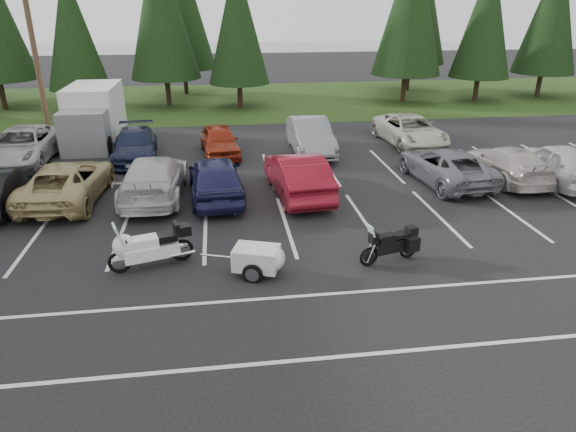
# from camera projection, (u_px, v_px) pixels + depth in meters

# --- Properties ---
(ground) EXTENTS (120.00, 120.00, 0.00)m
(ground) POSITION_uv_depth(u_px,v_px,m) (275.00, 239.00, 16.31)
(ground) COLOR black
(ground) RESTS_ON ground
(grass_strip) EXTENTS (80.00, 16.00, 0.01)m
(grass_strip) POSITION_uv_depth(u_px,v_px,m) (239.00, 101.00, 38.19)
(grass_strip) COLOR #1D3410
(grass_strip) RESTS_ON ground
(lake_water) EXTENTS (70.00, 50.00, 0.02)m
(lake_water) POSITION_uv_depth(u_px,v_px,m) (258.00, 57.00, 66.95)
(lake_water) COLOR slate
(lake_water) RESTS_ON ground
(utility_pole) EXTENTS (1.60, 0.26, 9.00)m
(utility_pole) POSITION_uv_depth(u_px,v_px,m) (35.00, 52.00, 24.17)
(utility_pole) COLOR #473321
(utility_pole) RESTS_ON ground
(box_truck) EXTENTS (2.40, 5.60, 2.90)m
(box_truck) POSITION_uv_depth(u_px,v_px,m) (91.00, 117.00, 26.15)
(box_truck) COLOR silver
(box_truck) RESTS_ON ground
(stall_markings) EXTENTS (32.00, 16.00, 0.01)m
(stall_markings) POSITION_uv_depth(u_px,v_px,m) (268.00, 214.00, 18.14)
(stall_markings) COLOR silver
(stall_markings) RESTS_ON ground
(conifer_3) EXTENTS (3.87, 3.87, 9.02)m
(conifer_3) POSITION_uv_depth(u_px,v_px,m) (72.00, 29.00, 32.45)
(conifer_3) COLOR #332316
(conifer_3) RESTS_ON ground
(conifer_4) EXTENTS (4.80, 4.80, 11.17)m
(conifer_4) POSITION_uv_depth(u_px,v_px,m) (160.00, 7.00, 34.01)
(conifer_4) COLOR #332316
(conifer_4) RESTS_ON ground
(conifer_5) EXTENTS (4.14, 4.14, 9.63)m
(conifer_5) POSITION_uv_depth(u_px,v_px,m) (237.00, 21.00, 33.80)
(conifer_5) COLOR #332316
(conifer_5) RESTS_ON ground
(conifer_6) EXTENTS (4.93, 4.93, 11.48)m
(conifer_6) POSITION_uv_depth(u_px,v_px,m) (411.00, 3.00, 35.32)
(conifer_6) COLOR #332316
(conifer_6) RESTS_ON ground
(conifer_7) EXTENTS (4.27, 4.27, 9.94)m
(conifer_7) POSITION_uv_depth(u_px,v_px,m) (486.00, 17.00, 36.09)
(conifer_7) COLOR #332316
(conifer_7) RESTS_ON ground
(conifer_8) EXTENTS (4.53, 4.53, 10.56)m
(conifer_8) POSITION_uv_depth(u_px,v_px,m) (553.00, 11.00, 37.36)
(conifer_8) COLOR #332316
(conifer_8) RESTS_ON ground
(conifer_back_b) EXTENTS (4.97, 4.97, 11.58)m
(conifer_back_b) POSITION_uv_depth(u_px,v_px,m) (179.00, 2.00, 38.23)
(conifer_back_b) COLOR #332316
(conifer_back_b) RESTS_ON ground
(car_near_2) EXTENTS (2.82, 5.55, 1.50)m
(car_near_2) POSITION_uv_depth(u_px,v_px,m) (67.00, 182.00, 19.10)
(car_near_2) COLOR tan
(car_near_2) RESTS_ON ground
(car_near_3) EXTENTS (2.38, 5.53, 1.59)m
(car_near_3) POSITION_uv_depth(u_px,v_px,m) (154.00, 177.00, 19.42)
(car_near_3) COLOR silver
(car_near_3) RESTS_ON ground
(car_near_4) EXTENTS (2.27, 4.96, 1.65)m
(car_near_4) POSITION_uv_depth(u_px,v_px,m) (216.00, 178.00, 19.30)
(car_near_4) COLOR #1C1E48
(car_near_4) RESTS_ON ground
(car_near_5) EXTENTS (2.18, 5.16, 1.66)m
(car_near_5) POSITION_uv_depth(u_px,v_px,m) (297.00, 175.00, 19.61)
(car_near_5) COLOR maroon
(car_near_5) RESTS_ON ground
(car_near_6) EXTENTS (2.87, 5.33, 1.42)m
(car_near_6) POSITION_uv_depth(u_px,v_px,m) (445.00, 166.00, 21.05)
(car_near_6) COLOR slate
(car_near_6) RESTS_ON ground
(car_near_7) EXTENTS (2.03, 4.87, 1.41)m
(car_near_7) POSITION_uv_depth(u_px,v_px,m) (507.00, 164.00, 21.33)
(car_near_7) COLOR beige
(car_near_7) RESTS_ON ground
(car_near_8) EXTENTS (2.33, 4.97, 1.65)m
(car_near_8) POSITION_uv_depth(u_px,v_px,m) (559.00, 163.00, 21.00)
(car_near_8) COLOR silver
(car_near_8) RESTS_ON ground
(car_far_0) EXTENTS (2.63, 5.63, 1.56)m
(car_far_0) POSITION_uv_depth(u_px,v_px,m) (23.00, 146.00, 23.66)
(car_far_0) COLOR #B8B8B6
(car_far_0) RESTS_ON ground
(car_far_1) EXTENTS (2.35, 4.96, 1.40)m
(car_far_1) POSITION_uv_depth(u_px,v_px,m) (135.00, 145.00, 24.08)
(car_far_1) COLOR #161C38
(car_far_1) RESTS_ON ground
(car_far_2) EXTENTS (2.08, 4.29, 1.41)m
(car_far_2) POSITION_uv_depth(u_px,v_px,m) (220.00, 141.00, 24.75)
(car_far_2) COLOR maroon
(car_far_2) RESTS_ON ground
(car_far_3) EXTENTS (1.80, 5.03, 1.65)m
(car_far_3) POSITION_uv_depth(u_px,v_px,m) (310.00, 136.00, 25.09)
(car_far_3) COLOR slate
(car_far_3) RESTS_ON ground
(car_far_4) EXTENTS (2.88, 5.51, 1.48)m
(car_far_4) POSITION_uv_depth(u_px,v_px,m) (410.00, 130.00, 26.54)
(car_far_4) COLOR beige
(car_far_4) RESTS_ON ground
(touring_motorcycle) EXTENTS (2.77, 1.55, 1.47)m
(touring_motorcycle) POSITION_uv_depth(u_px,v_px,m) (150.00, 243.00, 14.34)
(touring_motorcycle) COLOR white
(touring_motorcycle) RESTS_ON ground
(cargo_trailer) EXTENTS (2.00, 1.51, 0.82)m
(cargo_trailer) POSITION_uv_depth(u_px,v_px,m) (257.00, 261.00, 14.07)
(cargo_trailer) COLOR silver
(cargo_trailer) RESTS_ON ground
(adventure_motorcycle) EXTENTS (2.22, 1.24, 1.28)m
(adventure_motorcycle) POSITION_uv_depth(u_px,v_px,m) (390.00, 242.00, 14.63)
(adventure_motorcycle) COLOR black
(adventure_motorcycle) RESTS_ON ground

